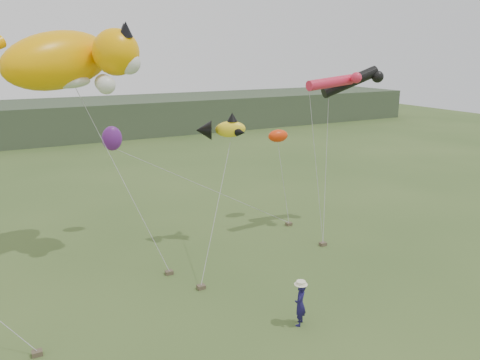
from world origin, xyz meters
name	(u,v)px	position (x,y,z in m)	size (l,w,h in m)	color
ground	(300,319)	(0.00, 0.00, 0.00)	(120.00, 120.00, 0.00)	#385123
headland	(55,121)	(-3.11, 44.69, 1.92)	(90.00, 13.00, 4.00)	#2D3D28
festival_attendant	(300,304)	(-0.25, -0.29, 0.82)	(0.60, 0.39, 1.63)	#171347
sandbag_anchors	(221,268)	(-0.88, 5.01, 0.08)	(14.16, 6.39, 0.17)	brown
cat_kite	(72,59)	(-5.81, 9.81, 9.23)	(7.33, 4.99, 3.31)	#FFAA00
fish_kite	(221,129)	(0.61, 8.02, 5.91)	(2.66, 1.75, 1.28)	yellow
tube_kites	(347,81)	(7.59, 7.08, 8.06)	(4.96, 1.90, 1.69)	black
misc_kites	(182,137)	(-0.27, 11.00, 5.10)	(10.07, 2.71, 1.28)	#EE370B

